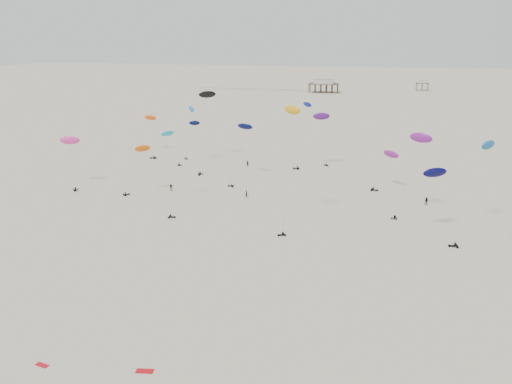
% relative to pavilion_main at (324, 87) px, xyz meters
% --- Properties ---
extents(ground_plane, '(900.00, 900.00, 0.00)m').
position_rel_pavilion_main_xyz_m(ground_plane, '(10.00, -150.00, -4.22)').
color(ground_plane, beige).
extents(pavilion_main, '(21.00, 13.00, 9.80)m').
position_rel_pavilion_main_xyz_m(pavilion_main, '(0.00, 0.00, 0.00)').
color(pavilion_main, brown).
rests_on(pavilion_main, ground).
extents(pavilion_small, '(9.00, 7.00, 8.00)m').
position_rel_pavilion_main_xyz_m(pavilion_small, '(70.00, 30.00, -0.74)').
color(pavilion_small, brown).
rests_on(pavilion_small, ground).
extents(pier_fence, '(80.20, 0.20, 1.50)m').
position_rel_pavilion_main_xyz_m(pier_fence, '(-52.00, -0.00, -3.45)').
color(pier_fence, black).
rests_on(pier_fence, ground).
extents(rig_0, '(9.72, 10.16, 19.19)m').
position_rel_pavilion_main_xyz_m(rig_0, '(59.93, -252.41, 9.33)').
color(rig_0, black).
rests_on(rig_0, ground).
extents(rig_1, '(6.36, 7.47, 12.78)m').
position_rel_pavilion_main_xyz_m(rig_1, '(-24.59, -247.12, 5.26)').
color(rig_1, black).
rests_on(rig_1, ground).
extents(rig_2, '(5.43, 5.80, 20.70)m').
position_rel_pavilion_main_xyz_m(rig_2, '(13.86, -212.88, 9.49)').
color(rig_2, black).
rests_on(rig_2, ground).
extents(rig_3, '(8.68, 15.96, 19.22)m').
position_rel_pavilion_main_xyz_m(rig_3, '(-18.56, -219.57, 3.72)').
color(rig_3, black).
rests_on(rig_3, ground).
extents(rig_4, '(6.17, 3.70, 16.91)m').
position_rel_pavilion_main_xyz_m(rig_4, '(18.84, -207.84, 9.76)').
color(rig_4, black).
rests_on(rig_4, ground).
extents(rig_5, '(8.50, 9.60, 14.30)m').
position_rel_pavilion_main_xyz_m(rig_5, '(-46.45, -244.03, 6.57)').
color(rig_5, black).
rests_on(rig_5, ground).
extents(rig_6, '(8.26, 15.91, 21.25)m').
position_rel_pavilion_main_xyz_m(rig_6, '(-13.47, -254.13, 8.03)').
color(rig_6, black).
rests_on(rig_6, ground).
extents(rig_7, '(5.16, 10.56, 18.51)m').
position_rel_pavilion_main_xyz_m(rig_7, '(-23.09, -212.47, 10.75)').
color(rig_7, black).
rests_on(rig_7, ground).
extents(rig_8, '(5.35, 15.24, 18.34)m').
position_rel_pavilion_main_xyz_m(rig_8, '(-1.89, -226.00, 8.60)').
color(rig_8, black).
rests_on(rig_8, ground).
extents(rig_9, '(7.79, 12.00, 15.14)m').
position_rel_pavilion_main_xyz_m(rig_9, '(47.82, -259.02, 6.72)').
color(rig_9, black).
rests_on(rig_9, ground).
extents(rig_10, '(4.68, 16.19, 26.54)m').
position_rel_pavilion_main_xyz_m(rig_10, '(16.72, -257.44, 16.31)').
color(rig_10, black).
rests_on(rig_10, ground).
extents(rig_11, '(9.97, 15.42, 17.58)m').
position_rel_pavilion_main_xyz_m(rig_11, '(-41.75, -201.69, 5.02)').
color(rig_11, black).
rests_on(rig_11, ground).
extents(rig_12, '(7.66, 8.51, 10.89)m').
position_rel_pavilion_main_xyz_m(rig_12, '(38.98, -228.26, 3.53)').
color(rig_12, black).
rests_on(rig_12, ground).
extents(rig_13, '(10.26, 8.87, 22.73)m').
position_rel_pavilion_main_xyz_m(rig_13, '(-20.06, -205.20, 15.12)').
color(rig_13, black).
rests_on(rig_13, ground).
extents(rig_14, '(8.38, 10.30, 19.23)m').
position_rel_pavilion_main_xyz_m(rig_14, '(44.45, -246.80, 11.22)').
color(rig_14, black).
rests_on(rig_14, ground).
extents(spectator_0, '(0.94, 0.97, 2.21)m').
position_rel_pavilion_main_xyz_m(spectator_0, '(3.73, -245.48, -4.22)').
color(spectator_0, black).
rests_on(spectator_0, ground).
extents(spectator_1, '(1.26, 0.95, 2.29)m').
position_rel_pavilion_main_xyz_m(spectator_1, '(48.28, -241.49, -4.22)').
color(spectator_1, black).
rests_on(spectator_1, ground).
extents(spectator_2, '(1.35, 0.76, 2.24)m').
position_rel_pavilion_main_xyz_m(spectator_2, '(-17.44, -244.25, -4.22)').
color(spectator_2, black).
rests_on(spectator_2, ground).
extents(spectator_3, '(0.88, 0.66, 2.25)m').
position_rel_pavilion_main_xyz_m(spectator_3, '(-3.44, -214.87, -4.22)').
color(spectator_3, black).
rests_on(spectator_3, ground).
extents(grounded_kite_a, '(2.32, 1.25, 0.08)m').
position_rel_pavilion_main_xyz_m(grounded_kite_a, '(7.95, -315.65, -4.22)').
color(grounded_kite_a, '#B40B12').
rests_on(grounded_kite_a, ground).
extents(grounded_kite_b, '(1.90, 1.01, 0.07)m').
position_rel_pavilion_main_xyz_m(grounded_kite_b, '(-5.28, -317.43, -4.22)').
color(grounded_kite_b, '#B60B1A').
rests_on(grounded_kite_b, ground).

